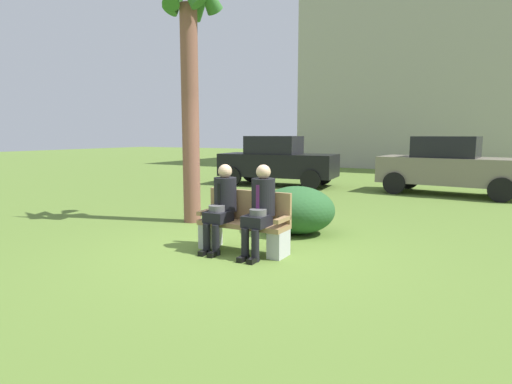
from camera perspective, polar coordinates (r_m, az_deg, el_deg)
The scene contains 9 objects.
ground_plane at distance 6.51m, azimuth -2.04°, elevation -7.80°, with size 80.00×80.00×0.00m, color #5B7930.
park_bench at distance 6.41m, azimuth -1.51°, elevation -4.39°, with size 1.38×0.44×0.90m.
seated_man_left at distance 6.41m, azimuth -4.58°, elevation -1.47°, with size 0.34×0.72×1.29m.
seated_man_right at distance 6.08m, azimuth 0.56°, elevation -1.86°, with size 0.34×0.72×1.31m.
palm_tree_tall at distance 8.67m, azimuth -8.82°, elevation 18.38°, with size 1.24×1.27×5.03m.
shrub_near_bench at distance 7.58m, azimuth 5.50°, elevation -2.37°, with size 1.33×1.22×0.83m, color #28572A.
parked_car_near at distance 14.65m, azimuth 2.84°, elevation 4.15°, with size 4.04×2.04×1.68m.
parked_car_far at distance 13.56m, azimuth 24.34°, elevation 3.20°, with size 4.03×2.01×1.68m.
building_backdrop at distance 26.59m, azimuth 23.53°, elevation 15.98°, with size 14.08×9.06×11.67m.
Camera 1 is at (3.22, -5.38, 1.74)m, focal length 30.07 mm.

